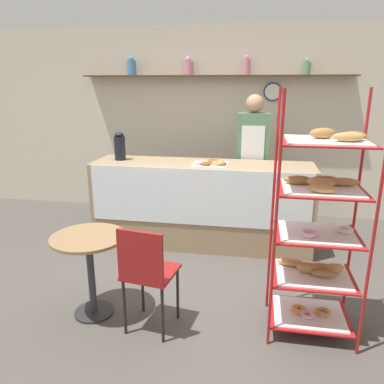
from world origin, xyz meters
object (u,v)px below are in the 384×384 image
at_px(person_worker, 252,159).
at_px(cafe_table, 90,257).
at_px(pastry_rack, 318,229).
at_px(cafe_chair, 146,269).
at_px(coffee_carafe, 120,146).
at_px(donut_tray_counter, 211,163).

xyz_separation_m(person_worker, cafe_table, (-1.28, -2.10, -0.46)).
bearing_deg(person_worker, pastry_rack, -74.96).
height_order(pastry_rack, person_worker, pastry_rack).
height_order(cafe_chair, coffee_carafe, coffee_carafe).
bearing_deg(pastry_rack, coffee_carafe, 144.17).
relative_size(person_worker, donut_tray_counter, 4.48).
distance_m(pastry_rack, cafe_table, 1.84).
relative_size(pastry_rack, person_worker, 1.06).
relative_size(person_worker, cafe_table, 2.48).
xyz_separation_m(cafe_table, cafe_chair, (0.54, -0.17, 0.03)).
relative_size(coffee_carafe, donut_tray_counter, 0.84).
bearing_deg(cafe_chair, pastry_rack, -158.96).
bearing_deg(pastry_rack, cafe_chair, -167.72).
relative_size(pastry_rack, cafe_table, 2.63).
distance_m(cafe_chair, donut_tray_counter, 1.78).
bearing_deg(person_worker, cafe_chair, -108.14).
distance_m(coffee_carafe, donut_tray_counter, 1.15).
bearing_deg(coffee_carafe, cafe_chair, -64.92).
bearing_deg(pastry_rack, cafe_table, -176.53).
bearing_deg(cafe_table, donut_tray_counter, 61.64).
height_order(person_worker, cafe_chair, person_worker).
distance_m(person_worker, cafe_table, 2.50).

